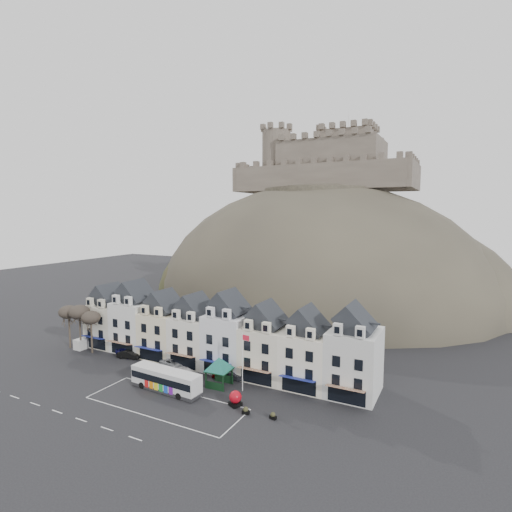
% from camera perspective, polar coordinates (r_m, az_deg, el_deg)
% --- Properties ---
extents(ground, '(300.00, 300.00, 0.00)m').
position_cam_1_polar(ground, '(59.07, -15.18, -19.73)').
color(ground, black).
rests_on(ground, ground).
extents(coach_bay_markings, '(22.00, 7.50, 0.01)m').
position_cam_1_polar(coach_bay_markings, '(58.70, -12.77, -19.84)').
color(coach_bay_markings, silver).
rests_on(coach_bay_markings, ground).
extents(townhouse_terrace, '(54.40, 9.35, 11.80)m').
position_cam_1_polar(townhouse_terrace, '(68.79, -6.03, -11.04)').
color(townhouse_terrace, beige).
rests_on(townhouse_terrace, ground).
extents(castle_hill, '(100.00, 76.00, 68.00)m').
position_cam_1_polar(castle_hill, '(116.21, 9.07, -6.62)').
color(castle_hill, '#38342B').
rests_on(castle_hill, ground).
extents(castle, '(50.20, 22.20, 22.00)m').
position_cam_1_polar(castle, '(121.16, 10.12, 12.95)').
color(castle, brown).
rests_on(castle, ground).
extents(tree_left_far, '(3.61, 3.61, 8.24)m').
position_cam_1_polar(tree_left_far, '(84.06, -25.20, -7.30)').
color(tree_left_far, '#3C3026').
rests_on(tree_left_far, ground).
extents(tree_left_mid, '(3.78, 3.78, 8.64)m').
position_cam_1_polar(tree_left_mid, '(81.67, -23.92, -7.38)').
color(tree_left_mid, '#3C3026').
rests_on(tree_left_mid, ground).
extents(tree_left_near, '(3.43, 3.43, 7.84)m').
position_cam_1_polar(tree_left_near, '(79.56, -22.53, -8.18)').
color(tree_left_near, '#3C3026').
rests_on(tree_left_near, ground).
extents(bus, '(11.44, 3.18, 3.20)m').
position_cam_1_polar(bus, '(61.53, -12.74, -16.78)').
color(bus, '#262628').
rests_on(bus, ground).
extents(bus_shelter, '(6.94, 6.94, 4.41)m').
position_cam_1_polar(bus_shelter, '(61.25, -5.30, -15.09)').
color(bus_shelter, black).
rests_on(bus_shelter, ground).
extents(red_buoy, '(1.85, 1.85, 2.07)m').
position_cam_1_polar(red_buoy, '(56.41, -2.96, -19.63)').
color(red_buoy, black).
rests_on(red_buoy, ground).
extents(flagpole, '(1.25, 0.22, 8.64)m').
position_cam_1_polar(flagpole, '(58.96, -1.88, -14.35)').
color(flagpole, silver).
rests_on(flagpole, ground).
extents(white_van, '(1.86, 4.24, 1.93)m').
position_cam_1_polar(white_van, '(84.58, -23.15, -11.29)').
color(white_van, silver).
rests_on(white_van, ground).
extents(planter_west, '(0.95, 0.62, 0.88)m').
position_cam_1_polar(planter_west, '(53.59, 2.43, -21.84)').
color(planter_west, black).
rests_on(planter_west, ground).
extents(planter_east, '(1.03, 0.67, 0.96)m').
position_cam_1_polar(planter_east, '(54.66, -1.48, -21.21)').
color(planter_east, black).
rests_on(planter_east, ground).
extents(car_navy, '(4.64, 2.40, 1.51)m').
position_cam_1_polar(car_navy, '(77.19, -18.07, -12.93)').
color(car_navy, '#0D0C40').
rests_on(car_navy, ground).
extents(car_black, '(4.49, 2.40, 1.41)m').
position_cam_1_polar(car_black, '(76.01, -17.65, -13.26)').
color(car_black, black).
rests_on(car_black, ground).
extents(car_silver, '(4.68, 2.55, 1.27)m').
position_cam_1_polar(car_silver, '(70.52, -11.86, -14.71)').
color(car_silver, '#A0A3A8').
rests_on(car_silver, ground).
extents(car_white, '(5.12, 2.60, 1.42)m').
position_cam_1_polar(car_white, '(65.95, -10.01, -16.11)').
color(car_white, silver).
rests_on(car_white, ground).
extents(car_maroon, '(4.42, 2.76, 1.40)m').
position_cam_1_polar(car_maroon, '(64.83, -4.41, -16.44)').
color(car_maroon, '#570505').
rests_on(car_maroon, ground).
extents(car_charcoal, '(4.28, 2.42, 1.34)m').
position_cam_1_polar(car_charcoal, '(64.27, -3.46, -16.67)').
color(car_charcoal, black).
rests_on(car_charcoal, ground).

